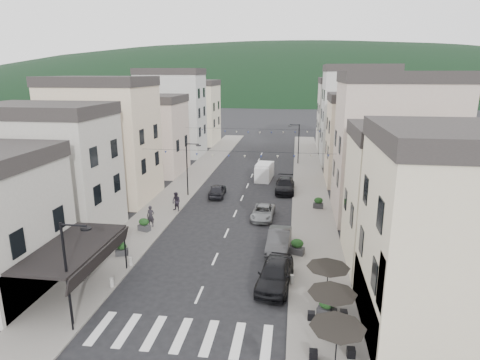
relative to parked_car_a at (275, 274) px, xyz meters
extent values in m
cube|color=slate|center=(-12.10, 24.25, -0.80)|extent=(4.00, 76.00, 0.12)
cube|color=slate|center=(2.90, 24.25, -0.80)|extent=(4.00, 76.00, 0.12)
ellipsoid|color=black|center=(-4.60, 292.25, -0.86)|extent=(640.00, 360.00, 70.00)
cube|color=beige|center=(9.90, -3.75, 4.14)|extent=(10.00, 8.00, 10.00)
cube|color=black|center=(-12.10, -2.75, 2.34)|extent=(3.60, 7.50, 0.15)
cube|color=black|center=(-10.30, -2.75, 1.84)|extent=(0.34, 7.50, 0.99)
cylinder|color=black|center=(-10.40, -6.25, 0.74)|extent=(0.10, 0.10, 3.20)
cylinder|color=black|center=(-10.40, 0.75, 0.74)|extent=(0.10, 0.10, 3.20)
cube|color=#A7A399|center=(-19.10, 6.25, 4.14)|extent=(10.00, 7.00, 10.00)
cube|color=#262323|center=(-19.10, 6.25, 9.64)|extent=(10.20, 7.14, 1.00)
cube|color=beige|center=(-19.10, 16.25, 5.14)|extent=(10.00, 8.00, 12.00)
cube|color=#262323|center=(-19.10, 16.25, 11.64)|extent=(10.20, 8.16, 1.00)
cube|color=#B59D93|center=(-19.10, 28.25, 3.89)|extent=(10.00, 8.00, 9.50)
cube|color=#262323|center=(-19.10, 28.25, 9.14)|extent=(10.20, 8.16, 1.00)
cube|color=#ADADA8|center=(-19.10, 40.25, 5.64)|extent=(10.00, 7.00, 13.00)
cube|color=#262323|center=(-19.10, 40.25, 12.64)|extent=(10.20, 7.14, 1.00)
cube|color=beige|center=(-19.10, 52.25, 4.64)|extent=(10.00, 9.00, 11.00)
cube|color=#262323|center=(-19.10, 52.25, 10.64)|extent=(10.20, 9.18, 1.00)
cube|color=beige|center=(9.90, 4.25, 3.64)|extent=(10.00, 7.00, 9.00)
cube|color=#262323|center=(9.90, 4.25, 8.64)|extent=(10.20, 7.14, 1.00)
cube|color=#B59D93|center=(9.90, 14.25, 5.39)|extent=(10.00, 8.00, 12.50)
cube|color=#262323|center=(9.90, 14.25, 12.14)|extent=(10.20, 8.16, 1.00)
cube|color=beige|center=(9.90, 26.25, 4.14)|extent=(10.00, 7.00, 10.00)
cube|color=#262323|center=(9.90, 26.25, 9.64)|extent=(10.20, 7.14, 1.00)
cube|color=#ADADA8|center=(9.90, 38.25, 5.89)|extent=(10.00, 8.00, 13.50)
cube|color=#262323|center=(9.90, 38.25, 13.14)|extent=(10.20, 8.16, 1.00)
cube|color=#A7A399|center=(9.90, 50.25, 4.89)|extent=(10.00, 9.00, 11.50)
cube|color=#262323|center=(9.90, 50.25, 11.14)|extent=(10.20, 9.18, 1.00)
cylinder|color=black|center=(3.10, -7.75, 0.41)|extent=(0.06, 0.06, 2.30)
cone|color=black|center=(3.10, -7.75, 1.51)|extent=(2.50, 2.50, 0.55)
cylinder|color=black|center=(3.10, -4.95, 0.41)|extent=(0.06, 0.06, 2.30)
cone|color=black|center=(3.10, -4.95, 1.51)|extent=(2.50, 2.50, 0.55)
cylinder|color=black|center=(3.10, -4.95, -0.37)|extent=(0.70, 0.70, 0.04)
cylinder|color=black|center=(3.10, -2.15, 0.41)|extent=(0.06, 0.06, 2.30)
cone|color=black|center=(3.10, -2.15, 1.51)|extent=(2.50, 2.50, 0.55)
cylinder|color=black|center=(3.10, -2.15, -0.37)|extent=(0.70, 0.70, 0.04)
cylinder|color=black|center=(-10.70, -5.75, 2.14)|extent=(0.14, 0.14, 6.00)
cylinder|color=black|center=(-10.00, -5.75, 5.04)|extent=(1.40, 0.10, 0.10)
cylinder|color=black|center=(-9.35, -5.75, 4.89)|extent=(0.56, 0.56, 0.08)
cylinder|color=black|center=(-10.70, 18.25, 2.14)|extent=(0.14, 0.14, 6.00)
cylinder|color=black|center=(-10.00, 18.25, 5.04)|extent=(1.40, 0.10, 0.10)
cylinder|color=black|center=(-9.35, 18.25, 4.89)|extent=(0.56, 0.56, 0.08)
cylinder|color=black|center=(1.50, 36.25, 2.14)|extent=(0.14, 0.14, 6.00)
cylinder|color=black|center=(0.80, 36.25, 5.04)|extent=(1.40, 0.10, 0.10)
cylinder|color=black|center=(0.15, 36.25, 4.89)|extent=(0.56, 0.56, 0.08)
cylinder|color=gray|center=(-10.30, -1.75, -0.44)|extent=(0.26, 0.26, 0.60)
cylinder|color=gray|center=(-10.30, 1.25, -0.44)|extent=(0.26, 0.26, 0.60)
cylinder|color=gray|center=(1.10, 0.25, -0.44)|extent=(0.26, 0.26, 0.60)
cylinder|color=black|center=(-4.60, 14.25, 5.14)|extent=(19.00, 0.02, 0.02)
cone|color=beige|center=(-13.31, 14.25, 4.96)|extent=(0.28, 0.28, 0.24)
cone|color=navy|center=(-11.72, 14.25, 4.87)|extent=(0.28, 0.28, 0.24)
cone|color=beige|center=(-10.14, 14.25, 4.79)|extent=(0.28, 0.28, 0.24)
cone|color=navy|center=(-8.56, 14.25, 4.73)|extent=(0.28, 0.28, 0.24)
cone|color=beige|center=(-6.97, 14.25, 4.68)|extent=(0.28, 0.28, 0.24)
cone|color=navy|center=(-5.39, 14.25, 4.66)|extent=(0.28, 0.28, 0.24)
cone|color=beige|center=(-3.81, 14.25, 4.66)|extent=(0.28, 0.28, 0.24)
cone|color=navy|center=(-2.22, 14.25, 4.68)|extent=(0.28, 0.28, 0.24)
cone|color=beige|center=(-0.64, 14.25, 4.73)|extent=(0.28, 0.28, 0.24)
cone|color=navy|center=(0.94, 14.25, 4.79)|extent=(0.28, 0.28, 0.24)
cone|color=beige|center=(2.53, 14.25, 4.87)|extent=(0.28, 0.28, 0.24)
cone|color=navy|center=(4.11, 14.25, 4.96)|extent=(0.28, 0.28, 0.24)
cylinder|color=black|center=(-4.60, 30.25, 5.14)|extent=(19.00, 0.02, 0.02)
cone|color=beige|center=(-13.31, 30.25, 4.96)|extent=(0.28, 0.28, 0.24)
cone|color=navy|center=(-11.72, 30.25, 4.87)|extent=(0.28, 0.28, 0.24)
cone|color=beige|center=(-10.14, 30.25, 4.79)|extent=(0.28, 0.28, 0.24)
cone|color=navy|center=(-8.56, 30.25, 4.73)|extent=(0.28, 0.28, 0.24)
cone|color=beige|center=(-6.97, 30.25, 4.68)|extent=(0.28, 0.28, 0.24)
cone|color=navy|center=(-5.39, 30.25, 4.66)|extent=(0.28, 0.28, 0.24)
cone|color=beige|center=(-3.81, 30.25, 4.66)|extent=(0.28, 0.28, 0.24)
cone|color=navy|center=(-2.22, 30.25, 4.68)|extent=(0.28, 0.28, 0.24)
cone|color=beige|center=(-0.64, 30.25, 4.73)|extent=(0.28, 0.28, 0.24)
cone|color=navy|center=(0.94, 30.25, 4.79)|extent=(0.28, 0.28, 0.24)
cone|color=beige|center=(2.53, 30.25, 4.87)|extent=(0.28, 0.28, 0.24)
cone|color=navy|center=(4.11, 30.25, 4.96)|extent=(0.28, 0.28, 0.24)
imported|color=black|center=(0.00, 0.00, 0.00)|extent=(2.60, 5.23, 1.71)
imported|color=#2F2F31|center=(0.00, 5.47, -0.06)|extent=(1.92, 4.90, 1.59)
imported|color=gray|center=(-1.80, 12.28, -0.25)|extent=(2.20, 4.46, 1.22)
imported|color=black|center=(0.00, 21.37, -0.08)|extent=(2.17, 5.32, 1.54)
imported|color=black|center=(-7.40, 18.56, -0.15)|extent=(1.92, 4.26, 1.42)
cube|color=silver|center=(-2.80, 26.69, 0.11)|extent=(2.22, 4.80, 1.94)
cube|color=silver|center=(-2.85, 26.11, 1.13)|extent=(2.05, 3.24, 0.49)
cylinder|color=black|center=(-3.72, 25.01, -0.52)|extent=(0.30, 0.70, 0.68)
cylinder|color=black|center=(-2.17, 24.88, -0.52)|extent=(0.30, 0.70, 0.68)
cylinder|color=black|center=(-3.43, 28.49, -0.52)|extent=(0.30, 0.70, 0.68)
cylinder|color=black|center=(-1.88, 28.37, -0.52)|extent=(0.30, 0.70, 0.68)
imported|color=black|center=(-11.47, 8.59, 0.21)|extent=(0.70, 0.47, 1.90)
imported|color=#241E28|center=(-10.40, 12.86, 0.22)|extent=(1.15, 1.06, 1.92)
cube|color=#2A2B2D|center=(-11.60, 2.70, -0.51)|extent=(1.04, 0.80, 0.46)
ellipsoid|color=black|center=(-11.60, 2.70, 0.00)|extent=(0.81, 0.52, 0.59)
cube|color=#323235|center=(-11.70, 7.53, -0.48)|extent=(1.14, 0.86, 0.51)
ellipsoid|color=black|center=(-11.70, 7.53, 0.08)|extent=(0.89, 0.57, 0.65)
cube|color=#2B2B2D|center=(3.06, -3.16, -0.48)|extent=(1.16, 0.88, 0.51)
ellipsoid|color=black|center=(3.06, -3.16, 0.08)|extent=(0.90, 0.57, 0.66)
cube|color=#303032|center=(1.40, 4.70, -0.47)|extent=(1.21, 0.90, 0.54)
ellipsoid|color=black|center=(1.40, 4.70, 0.13)|extent=(0.95, 0.60, 0.69)
cube|color=#29292C|center=(3.51, 15.71, -0.49)|extent=(1.06, 0.68, 0.50)
ellipsoid|color=black|center=(3.51, 15.71, 0.06)|extent=(0.87, 0.56, 0.64)
camera|label=1|loc=(0.97, -23.38, 12.52)|focal=30.00mm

